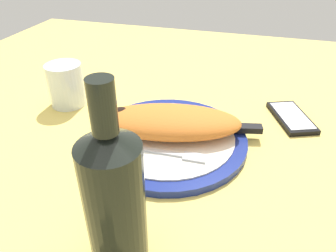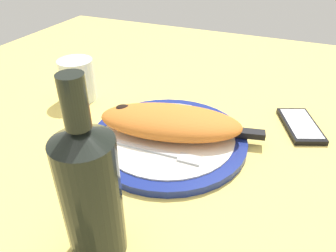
{
  "view_description": "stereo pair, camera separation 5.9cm",
  "coord_description": "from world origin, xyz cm",
  "px_view_note": "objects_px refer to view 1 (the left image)",
  "views": [
    {
      "loc": [
        14.03,
        -48.09,
        35.82
      ],
      "look_at": [
        0.0,
        0.0,
        3.71
      ],
      "focal_mm": 34.17,
      "sensor_mm": 36.0,
      "label": 1
    },
    {
      "loc": [
        19.63,
        -46.09,
        35.82
      ],
      "look_at": [
        0.0,
        0.0,
        3.71
      ],
      "focal_mm": 34.17,
      "sensor_mm": 36.0,
      "label": 2
    }
  ],
  "objects_px": {
    "calzone": "(168,121)",
    "fork": "(167,153)",
    "plate": "(168,139)",
    "knife": "(222,128)",
    "water_glass": "(67,87)",
    "wine_bottle": "(114,197)",
    "smartphone": "(292,117)"
  },
  "relations": [
    {
      "from": "water_glass",
      "to": "plate",
      "type": "bearing_deg",
      "value": -17.71
    },
    {
      "from": "plate",
      "to": "fork",
      "type": "xyz_separation_m",
      "value": [
        0.01,
        -0.06,
        0.01
      ]
    },
    {
      "from": "fork",
      "to": "water_glass",
      "type": "relative_size",
      "value": 1.77
    },
    {
      "from": "smartphone",
      "to": "calzone",
      "type": "bearing_deg",
      "value": -148.07
    },
    {
      "from": "smartphone",
      "to": "wine_bottle",
      "type": "relative_size",
      "value": 0.59
    },
    {
      "from": "smartphone",
      "to": "wine_bottle",
      "type": "distance_m",
      "value": 0.47
    },
    {
      "from": "fork",
      "to": "wine_bottle",
      "type": "distance_m",
      "value": 0.21
    },
    {
      "from": "fork",
      "to": "calzone",
      "type": "bearing_deg",
      "value": 104.27
    },
    {
      "from": "water_glass",
      "to": "wine_bottle",
      "type": "height_order",
      "value": "wine_bottle"
    },
    {
      "from": "knife",
      "to": "water_glass",
      "type": "xyz_separation_m",
      "value": [
        -0.36,
        0.04,
        0.02
      ]
    },
    {
      "from": "plate",
      "to": "fork",
      "type": "relative_size",
      "value": 1.75
    },
    {
      "from": "knife",
      "to": "wine_bottle",
      "type": "relative_size",
      "value": 0.91
    },
    {
      "from": "smartphone",
      "to": "water_glass",
      "type": "relative_size",
      "value": 1.47
    },
    {
      "from": "calzone",
      "to": "water_glass",
      "type": "bearing_deg",
      "value": 164.1
    },
    {
      "from": "plate",
      "to": "knife",
      "type": "height_order",
      "value": "knife"
    },
    {
      "from": "plate",
      "to": "wine_bottle",
      "type": "height_order",
      "value": "wine_bottle"
    },
    {
      "from": "fork",
      "to": "water_glass",
      "type": "height_order",
      "value": "water_glass"
    },
    {
      "from": "calzone",
      "to": "knife",
      "type": "relative_size",
      "value": 1.3
    },
    {
      "from": "plate",
      "to": "wine_bottle",
      "type": "distance_m",
      "value": 0.27
    },
    {
      "from": "water_glass",
      "to": "wine_bottle",
      "type": "relative_size",
      "value": 0.4
    },
    {
      "from": "plate",
      "to": "water_glass",
      "type": "bearing_deg",
      "value": 162.29
    },
    {
      "from": "fork",
      "to": "knife",
      "type": "relative_size",
      "value": 0.77
    },
    {
      "from": "knife",
      "to": "smartphone",
      "type": "distance_m",
      "value": 0.17
    },
    {
      "from": "plate",
      "to": "water_glass",
      "type": "distance_m",
      "value": 0.28
    },
    {
      "from": "wine_bottle",
      "to": "calzone",
      "type": "bearing_deg",
      "value": 92.68
    },
    {
      "from": "water_glass",
      "to": "calzone",
      "type": "bearing_deg",
      "value": -15.9
    },
    {
      "from": "water_glass",
      "to": "fork",
      "type": "bearing_deg",
      "value": -26.86
    },
    {
      "from": "calzone",
      "to": "fork",
      "type": "relative_size",
      "value": 1.68
    },
    {
      "from": "fork",
      "to": "water_glass",
      "type": "distance_m",
      "value": 0.31
    },
    {
      "from": "calzone",
      "to": "plate",
      "type": "bearing_deg",
      "value": -78.11
    },
    {
      "from": "knife",
      "to": "water_glass",
      "type": "height_order",
      "value": "water_glass"
    },
    {
      "from": "plate",
      "to": "wine_bottle",
      "type": "bearing_deg",
      "value": -87.68
    }
  ]
}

